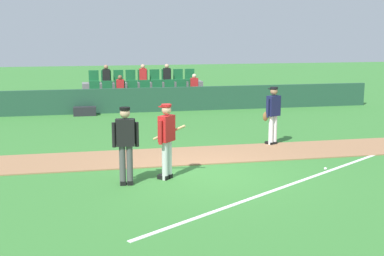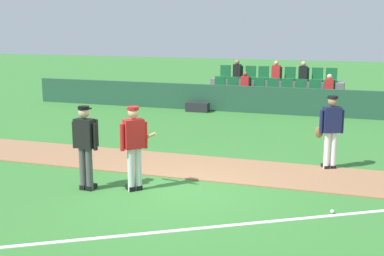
{
  "view_description": "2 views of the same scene",
  "coord_description": "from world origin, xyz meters",
  "px_view_note": "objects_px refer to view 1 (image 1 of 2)",
  "views": [
    {
      "loc": [
        -2.69,
        -11.73,
        3.41
      ],
      "look_at": [
        0.06,
        1.24,
        0.9
      ],
      "focal_mm": 48.43,
      "sensor_mm": 36.0,
      "label": 1
    },
    {
      "loc": [
        3.56,
        -9.57,
        3.4
      ],
      "look_at": [
        -0.13,
        1.32,
        1.07
      ],
      "focal_mm": 48.48,
      "sensor_mm": 36.0,
      "label": 2
    }
  ],
  "objects_px": {
    "runner_navy_jersey": "(273,114)",
    "baseball": "(325,169)",
    "umpire_home_plate": "(126,141)",
    "batter_red_jersey": "(167,138)",
    "equipment_bag": "(85,111)"
  },
  "relations": [
    {
      "from": "runner_navy_jersey",
      "to": "baseball",
      "type": "relative_size",
      "value": 23.78
    },
    {
      "from": "umpire_home_plate",
      "to": "baseball",
      "type": "height_order",
      "value": "umpire_home_plate"
    },
    {
      "from": "batter_red_jersey",
      "to": "runner_navy_jersey",
      "type": "bearing_deg",
      "value": 38.32
    },
    {
      "from": "batter_red_jersey",
      "to": "baseball",
      "type": "distance_m",
      "value": 4.07
    },
    {
      "from": "runner_navy_jersey",
      "to": "equipment_bag",
      "type": "relative_size",
      "value": 1.96
    },
    {
      "from": "runner_navy_jersey",
      "to": "baseball",
      "type": "xyz_separation_m",
      "value": [
        0.28,
        -2.97,
        -0.93
      ]
    },
    {
      "from": "batter_red_jersey",
      "to": "baseball",
      "type": "xyz_separation_m",
      "value": [
        3.97,
        -0.07,
        -0.93
      ]
    },
    {
      "from": "runner_navy_jersey",
      "to": "equipment_bag",
      "type": "xyz_separation_m",
      "value": [
        -5.49,
        6.78,
        -0.78
      ]
    },
    {
      "from": "umpire_home_plate",
      "to": "runner_navy_jersey",
      "type": "distance_m",
      "value": 5.63
    },
    {
      "from": "batter_red_jersey",
      "to": "baseball",
      "type": "relative_size",
      "value": 23.78
    },
    {
      "from": "batter_red_jersey",
      "to": "equipment_bag",
      "type": "height_order",
      "value": "batter_red_jersey"
    },
    {
      "from": "baseball",
      "to": "equipment_bag",
      "type": "bearing_deg",
      "value": 120.64
    },
    {
      "from": "batter_red_jersey",
      "to": "runner_navy_jersey",
      "type": "relative_size",
      "value": 1.0
    },
    {
      "from": "batter_red_jersey",
      "to": "umpire_home_plate",
      "type": "bearing_deg",
      "value": -164.14
    },
    {
      "from": "equipment_bag",
      "to": "runner_navy_jersey",
      "type": "bearing_deg",
      "value": -50.99
    }
  ]
}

